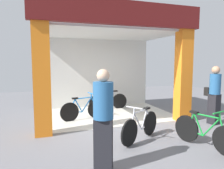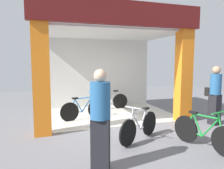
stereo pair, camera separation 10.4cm
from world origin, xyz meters
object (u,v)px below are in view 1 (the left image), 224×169
Objects in this scene: bicycle_inside_0 at (108,101)px; bicycle_parked_0 at (141,126)px; pedestrian_1 at (103,119)px; pedestrian_0 at (214,94)px; bicycle_parked_1 at (205,133)px; bicycle_inside_1 at (83,109)px.

bicycle_inside_0 is 1.16× the size of bicycle_parked_0.
bicycle_parked_0 is 0.76× the size of pedestrian_1.
pedestrian_1 is at bearing -157.72° from pedestrian_0.
pedestrian_0 is (1.56, 1.38, 0.55)m from bicycle_parked_1.
bicycle_parked_1 is 0.88× the size of pedestrian_0.
bicycle_inside_1 is 3.34m from pedestrian_1.
pedestrian_0 is at bearing 11.02° from bicycle_parked_0.
bicycle_parked_1 is at bearing -78.28° from bicycle_inside_0.
bicycle_inside_0 is at bearing 71.57° from pedestrian_1.
bicycle_parked_1 is at bearing -56.08° from bicycle_inside_1.
bicycle_inside_0 is 3.74m from pedestrian_0.
bicycle_inside_0 is 3.32m from bicycle_parked_0.
bicycle_parked_0 reaches higher than bicycle_inside_0.
bicycle_inside_0 is 4.26m from bicycle_parked_1.
bicycle_inside_0 is 0.88× the size of pedestrian_1.
bicycle_inside_1 is at bearing 155.05° from pedestrian_0.
bicycle_inside_0 is at bearing 85.98° from bicycle_parked_0.
bicycle_parked_0 is at bearing 141.76° from bicycle_parked_1.
pedestrian_0 reaches higher than bicycle_inside_1.
pedestrian_0 reaches higher than bicycle_parked_0.
pedestrian_1 reaches higher than bicycle_parked_0.
pedestrian_0 is 1.00× the size of pedestrian_1.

